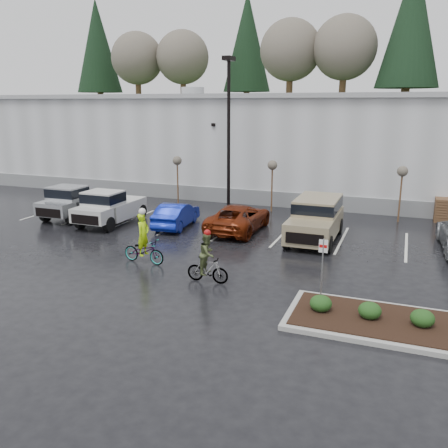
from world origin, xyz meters
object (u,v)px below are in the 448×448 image
at_px(fire_lane_sign, 322,262).
at_px(car_blue, 176,215).
at_px(pickup_silver, 78,200).
at_px(sapling_east, 402,174).
at_px(lamppost, 229,119).
at_px(cyclist_olive, 208,263).
at_px(pallet_stack_a, 446,210).
at_px(suv_tan, 315,220).
at_px(sapling_west, 177,163).
at_px(cyclist_hivis, 144,246).
at_px(sapling_mid, 272,168).
at_px(pickup_white, 113,206).
at_px(car_red, 239,218).

distance_m(fire_lane_sign, car_blue, 11.69).
bearing_deg(pickup_silver, sapling_east, 16.76).
xyz_separation_m(lamppost, cyclist_olive, (3.51, -11.62, -4.92)).
distance_m(pallet_stack_a, suv_tan, 9.05).
bearing_deg(suv_tan, sapling_west, 151.69).
bearing_deg(fire_lane_sign, sapling_west, 132.67).
relative_size(lamppost, sapling_west, 2.88).
bearing_deg(cyclist_hivis, sapling_mid, -6.72).
height_order(cyclist_hivis, cyclist_olive, cyclist_hivis).
height_order(pallet_stack_a, pickup_silver, pickup_silver).
bearing_deg(pickup_silver, fire_lane_sign, -25.15).
xyz_separation_m(fire_lane_sign, car_blue, (-9.14, 7.25, -0.74)).
bearing_deg(suv_tan, fire_lane_sign, -77.83).
bearing_deg(pallet_stack_a, sapling_east, -158.20).
distance_m(pickup_white, cyclist_olive, 10.86).
bearing_deg(cyclist_hivis, pickup_white, 48.31).
xyz_separation_m(sapling_west, sapling_east, (14.00, 0.00, 0.00)).
distance_m(lamppost, car_blue, 6.90).
bearing_deg(pickup_silver, sapling_west, 53.85).
bearing_deg(car_blue, sapling_east, -160.18).
distance_m(sapling_east, car_blue, 12.79).
bearing_deg(lamppost, sapling_mid, 21.80).
height_order(pickup_white, cyclist_hivis, cyclist_hivis).
xyz_separation_m(suv_tan, cyclist_hivis, (-6.13, -5.99, -0.29)).
distance_m(fire_lane_sign, car_red, 9.57).
bearing_deg(pickup_silver, lamppost, 29.00).
distance_m(pallet_stack_a, car_blue, 15.31).
height_order(lamppost, fire_lane_sign, lamppost).
relative_size(sapling_east, car_red, 0.63).
relative_size(pickup_white, car_red, 1.02).
relative_size(suv_tan, cyclist_olive, 2.46).
bearing_deg(pickup_white, pallet_stack_a, 21.65).
bearing_deg(pallet_stack_a, fire_lane_sign, -108.81).
relative_size(pickup_white, cyclist_olive, 2.51).
xyz_separation_m(pickup_white, cyclist_olive, (8.60, -6.64, -0.21)).
bearing_deg(pickup_silver, suv_tan, -0.42).
relative_size(pickup_silver, cyclist_hivis, 2.18).
bearing_deg(pallet_stack_a, pickup_white, -158.35).
bearing_deg(cyclist_hivis, lamppost, 5.62).
relative_size(sapling_west, pallet_stack_a, 2.37).
bearing_deg(sapling_east, car_blue, -153.94).
bearing_deg(cyclist_olive, car_red, 10.12).
height_order(pickup_silver, suv_tan, suv_tan).
relative_size(sapling_west, car_blue, 0.79).
xyz_separation_m(sapling_mid, car_blue, (-3.84, -5.55, -2.06)).
bearing_deg(lamppost, suv_tan, -35.91).
xyz_separation_m(sapling_east, car_blue, (-11.34, -5.55, -2.06)).
xyz_separation_m(fire_lane_sign, suv_tan, (-1.57, 7.29, -0.38)).
xyz_separation_m(cyclist_hivis, cyclist_olive, (3.40, -1.12, 0.03)).
bearing_deg(cyclist_hivis, fire_lane_sign, -94.53).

